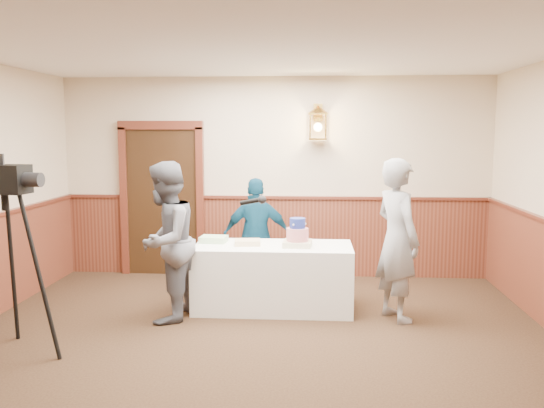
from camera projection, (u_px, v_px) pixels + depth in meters
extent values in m
plane|color=black|center=(247.00, 377.00, 4.81)|extent=(7.00, 7.00, 0.00)
cube|color=beige|center=(275.00, 177.00, 8.10)|extent=(6.00, 0.02, 2.80)
cube|color=white|center=(246.00, 33.00, 4.46)|extent=(6.00, 7.00, 0.02)
cube|color=#532517|center=(274.00, 237.00, 8.19)|extent=(5.98, 0.04, 1.10)
cube|color=#562317|center=(274.00, 197.00, 8.10)|extent=(5.98, 0.07, 0.04)
cube|color=black|center=(163.00, 201.00, 8.20)|extent=(1.00, 0.06, 2.10)
cube|color=white|center=(273.00, 277.00, 6.64)|extent=(1.80, 0.80, 0.75)
cube|color=beige|center=(297.00, 243.00, 6.52)|extent=(0.33, 0.33, 0.06)
cylinder|color=#BB0314|center=(297.00, 234.00, 6.51)|extent=(0.25, 0.25, 0.15)
cylinder|color=navy|center=(298.00, 223.00, 6.49)|extent=(0.18, 0.18, 0.11)
cube|color=#DAB882|center=(247.00, 242.00, 6.60)|extent=(0.31, 0.25, 0.06)
cube|color=#A0D496|center=(214.00, 239.00, 6.76)|extent=(0.32, 0.26, 0.07)
imported|color=#5B5D65|center=(165.00, 242.00, 6.19)|extent=(0.79, 0.94, 1.73)
cylinder|color=black|center=(250.00, 202.00, 5.77)|extent=(0.23, 0.12, 0.09)
sphere|color=black|center=(262.00, 200.00, 5.71)|extent=(0.08, 0.08, 0.08)
imported|color=gray|center=(397.00, 240.00, 6.21)|extent=(0.66, 0.76, 1.77)
imported|color=#0D364F|center=(257.00, 236.00, 7.22)|extent=(0.88, 0.41, 1.47)
cube|color=black|center=(4.00, 179.00, 5.08)|extent=(0.45, 0.28, 0.26)
cylinder|color=black|center=(32.00, 180.00, 5.03)|extent=(0.18, 0.15, 0.13)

